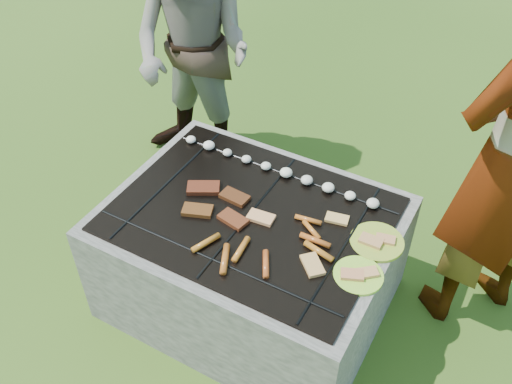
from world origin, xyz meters
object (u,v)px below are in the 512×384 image
plate_near (358,275)px  bystander (193,51)px  plate_far (377,242)px  fire_pit (251,261)px

plate_near → bystander: 1.72m
plate_far → bystander: bearing=153.0°
plate_near → bystander: bystander is taller
plate_near → fire_pit: bearing=170.0°
plate_far → plate_near: plate_far is taller
fire_pit → plate_far: 0.66m
fire_pit → plate_near: 0.66m
fire_pit → plate_far: plate_far is taller
plate_near → bystander: (-1.43, 0.94, 0.19)m
fire_pit → bystander: size_ratio=0.81×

